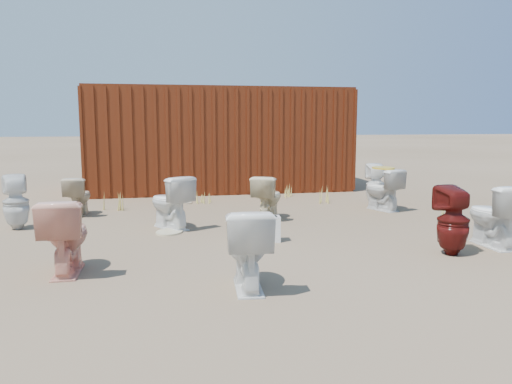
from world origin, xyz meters
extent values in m
plane|color=brown|center=(0.00, 0.00, 0.00)|extent=(100.00, 100.00, 0.00)
cube|color=#4D1B0C|center=(0.00, 5.20, 1.20)|extent=(6.00, 2.40, 2.40)
imported|color=white|center=(-1.31, 0.76, 0.41)|extent=(0.79, 0.92, 0.82)
imported|color=#F1A48B|center=(-2.48, -1.32, 0.41)|extent=(0.47, 0.82, 0.83)
imported|color=white|center=(-0.65, -2.20, 0.41)|extent=(0.51, 0.83, 0.81)
imported|color=#52100E|center=(2.05, -1.47, 0.43)|extent=(0.41, 0.42, 0.85)
imported|color=white|center=(2.81, -1.20, 0.41)|extent=(0.46, 0.81, 0.83)
imported|color=silver|center=(-3.60, 1.16, 0.42)|extent=(0.47, 0.47, 0.83)
imported|color=#CAB693|center=(-2.85, 2.16, 0.34)|extent=(0.47, 0.71, 0.68)
imported|color=beige|center=(0.32, 1.20, 0.37)|extent=(0.71, 0.83, 0.74)
imported|color=silver|center=(2.58, 1.60, 0.39)|extent=(0.66, 0.86, 0.77)
imported|color=white|center=(2.66, 2.07, 0.41)|extent=(0.43, 0.43, 0.82)
ellipsoid|color=gold|center=(2.58, 1.60, 0.78)|extent=(0.39, 0.49, 0.02)
cube|color=white|center=(-0.11, -0.35, 0.17)|extent=(0.52, 0.25, 0.35)
ellipsoid|color=#C2B68C|center=(-1.33, 0.45, 0.01)|extent=(0.55, 0.60, 0.02)
ellipsoid|color=#C6B18F|center=(-1.02, 3.16, 0.01)|extent=(0.59, 0.58, 0.02)
cone|color=#B7A749|center=(-2.30, 2.51, 0.16)|extent=(0.36, 0.36, 0.32)
cone|color=#B7A749|center=(0.66, 2.69, 0.14)|extent=(0.32, 0.32, 0.27)
cone|color=#B7A749|center=(1.76, 2.64, 0.18)|extent=(0.36, 0.36, 0.35)
cone|color=#B7A749|center=(-0.59, 3.09, 0.11)|extent=(0.30, 0.30, 0.22)
cone|color=#B7A749|center=(1.25, 3.50, 0.13)|extent=(0.34, 0.34, 0.26)
cone|color=#B7A749|center=(3.39, 0.72, 0.12)|extent=(0.28, 0.28, 0.24)
camera|label=1|loc=(-1.49, -6.86, 1.63)|focal=35.00mm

